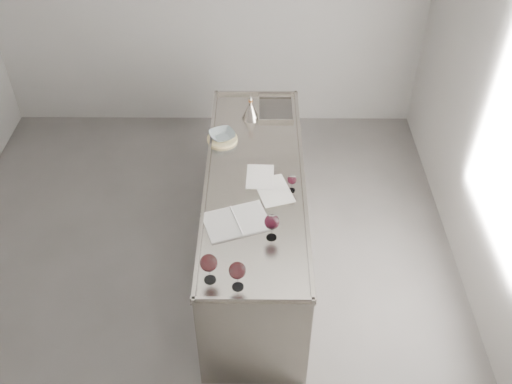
{
  "coord_description": "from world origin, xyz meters",
  "views": [
    {
      "loc": [
        0.53,
        -3.06,
        3.74
      ],
      "look_at": [
        0.51,
        0.03,
        1.02
      ],
      "focal_mm": 40.0,
      "sensor_mm": 36.0,
      "label": 1
    }
  ],
  "objects_px": {
    "wine_glass_small": "(292,180)",
    "wine_funnel": "(251,111)",
    "notebook": "(236,221)",
    "wine_glass_left": "(209,264)",
    "wine_glass_middle": "(237,271)",
    "ceramic_bowl": "(222,135)",
    "wine_glass_right": "(272,222)",
    "counter": "(255,220)"
  },
  "relations": [
    {
      "from": "counter",
      "to": "wine_glass_right",
      "type": "height_order",
      "value": "wine_glass_right"
    },
    {
      "from": "wine_glass_left",
      "to": "wine_glass_small",
      "type": "xyz_separation_m",
      "value": [
        0.55,
        0.87,
        -0.05
      ]
    },
    {
      "from": "ceramic_bowl",
      "to": "wine_funnel",
      "type": "relative_size",
      "value": 0.91
    },
    {
      "from": "wine_funnel",
      "to": "counter",
      "type": "bearing_deg",
      "value": -86.89
    },
    {
      "from": "wine_glass_left",
      "to": "wine_funnel",
      "type": "height_order",
      "value": "wine_funnel"
    },
    {
      "from": "wine_glass_middle",
      "to": "notebook",
      "type": "relative_size",
      "value": 0.4
    },
    {
      "from": "wine_glass_right",
      "to": "ceramic_bowl",
      "type": "bearing_deg",
      "value": 109.29
    },
    {
      "from": "wine_glass_small",
      "to": "counter",
      "type": "bearing_deg",
      "value": 149.79
    },
    {
      "from": "wine_glass_small",
      "to": "notebook",
      "type": "distance_m",
      "value": 0.53
    },
    {
      "from": "wine_glass_small",
      "to": "wine_funnel",
      "type": "relative_size",
      "value": 0.62
    },
    {
      "from": "ceramic_bowl",
      "to": "wine_glass_right",
      "type": "bearing_deg",
      "value": -70.71
    },
    {
      "from": "wine_funnel",
      "to": "ceramic_bowl",
      "type": "bearing_deg",
      "value": -125.85
    },
    {
      "from": "wine_glass_middle",
      "to": "wine_glass_small",
      "type": "xyz_separation_m",
      "value": [
        0.37,
        0.92,
        -0.05
      ]
    },
    {
      "from": "wine_glass_left",
      "to": "wine_funnel",
      "type": "bearing_deg",
      "value": 82.74
    },
    {
      "from": "counter",
      "to": "wine_glass_middle",
      "type": "xyz_separation_m",
      "value": [
        -0.1,
        -1.08,
        0.62
      ]
    },
    {
      "from": "counter",
      "to": "wine_funnel",
      "type": "distance_m",
      "value": 0.96
    },
    {
      "from": "counter",
      "to": "notebook",
      "type": "height_order",
      "value": "counter"
    },
    {
      "from": "wine_glass_left",
      "to": "ceramic_bowl",
      "type": "xyz_separation_m",
      "value": [
        -0.0,
        1.5,
        -0.11
      ]
    },
    {
      "from": "counter",
      "to": "ceramic_bowl",
      "type": "distance_m",
      "value": 0.75
    },
    {
      "from": "wine_glass_left",
      "to": "wine_glass_middle",
      "type": "height_order",
      "value": "wine_glass_left"
    },
    {
      "from": "counter",
      "to": "wine_glass_small",
      "type": "bearing_deg",
      "value": -30.21
    },
    {
      "from": "ceramic_bowl",
      "to": "wine_glass_middle",
      "type": "bearing_deg",
      "value": -83.5
    },
    {
      "from": "wine_glass_small",
      "to": "wine_funnel",
      "type": "bearing_deg",
      "value": 108.42
    },
    {
      "from": "wine_glass_right",
      "to": "notebook",
      "type": "xyz_separation_m",
      "value": [
        -0.24,
        0.15,
        -0.14
      ]
    },
    {
      "from": "counter",
      "to": "wine_glass_right",
      "type": "distance_m",
      "value": 0.9
    },
    {
      "from": "wine_glass_small",
      "to": "ceramic_bowl",
      "type": "bearing_deg",
      "value": 130.93
    },
    {
      "from": "wine_glass_middle",
      "to": "wine_glass_right",
      "type": "bearing_deg",
      "value": 63.4
    },
    {
      "from": "wine_glass_left",
      "to": "wine_glass_right",
      "type": "xyz_separation_m",
      "value": [
        0.39,
        0.38,
        -0.01
      ]
    },
    {
      "from": "wine_glass_left",
      "to": "wine_funnel",
      "type": "xyz_separation_m",
      "value": [
        0.23,
        1.82,
        -0.08
      ]
    },
    {
      "from": "wine_glass_right",
      "to": "wine_funnel",
      "type": "distance_m",
      "value": 1.46
    },
    {
      "from": "wine_glass_right",
      "to": "notebook",
      "type": "bearing_deg",
      "value": 148.47
    },
    {
      "from": "wine_glass_right",
      "to": "notebook",
      "type": "distance_m",
      "value": 0.32
    },
    {
      "from": "wine_glass_middle",
      "to": "wine_funnel",
      "type": "height_order",
      "value": "wine_funnel"
    },
    {
      "from": "wine_glass_middle",
      "to": "notebook",
      "type": "xyz_separation_m",
      "value": [
        -0.03,
        0.58,
        -0.14
      ]
    },
    {
      "from": "wine_glass_middle",
      "to": "wine_glass_small",
      "type": "height_order",
      "value": "wine_glass_middle"
    },
    {
      "from": "notebook",
      "to": "wine_glass_left",
      "type": "bearing_deg",
      "value": -125.25
    },
    {
      "from": "wine_glass_middle",
      "to": "wine_funnel",
      "type": "bearing_deg",
      "value": 88.33
    },
    {
      "from": "wine_glass_small",
      "to": "notebook",
      "type": "relative_size",
      "value": 0.27
    },
    {
      "from": "notebook",
      "to": "wine_funnel",
      "type": "xyz_separation_m",
      "value": [
        0.08,
        1.3,
        0.06
      ]
    },
    {
      "from": "wine_glass_right",
      "to": "wine_glass_small",
      "type": "height_order",
      "value": "wine_glass_right"
    },
    {
      "from": "wine_glass_small",
      "to": "notebook",
      "type": "bearing_deg",
      "value": -139.63
    },
    {
      "from": "notebook",
      "to": "wine_glass_middle",
      "type": "bearing_deg",
      "value": -106.6
    }
  ]
}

